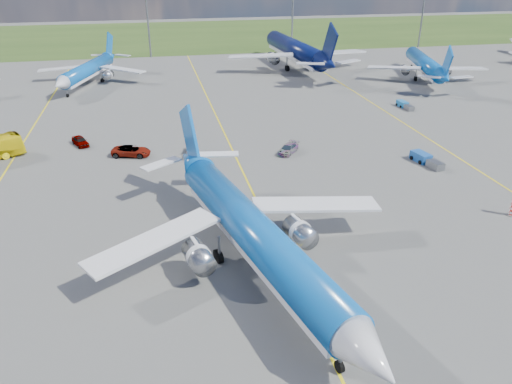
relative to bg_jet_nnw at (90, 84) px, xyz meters
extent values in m
plane|color=#535350|center=(23.64, -80.17, 0.00)|extent=(400.00, 400.00, 0.00)
cube|color=#2D4719|center=(23.64, 69.83, 0.00)|extent=(400.00, 80.00, 0.01)
cube|color=yellow|center=(23.64, -50.17, 0.01)|extent=(0.25, 160.00, 0.02)
cube|color=yellow|center=(-6.36, -40.17, 0.01)|extent=(0.25, 120.00, 0.02)
cube|color=yellow|center=(53.64, -40.17, 0.01)|extent=(0.25, 120.00, 0.02)
cylinder|color=slate|center=(13.64, 29.83, 11.00)|extent=(0.50, 0.50, 22.00)
cylinder|color=slate|center=(53.64, 29.83, 11.00)|extent=(0.50, 0.50, 22.00)
cylinder|color=slate|center=(93.64, 29.83, 11.00)|extent=(0.50, 0.50, 22.00)
imported|color=#999999|center=(2.17, -39.92, 0.68)|extent=(3.11, 4.29, 1.36)
imported|color=#999999|center=(9.53, -45.81, 0.74)|extent=(5.75, 3.74, 1.47)
imported|color=#999999|center=(31.14, -49.22, 0.63)|extent=(4.15, 4.48, 1.26)
cube|color=#1A4F9F|center=(47.90, -55.83, 0.61)|extent=(2.04, 3.10, 1.21)
cube|color=slate|center=(48.42, -58.65, 0.50)|extent=(1.70, 2.41, 0.99)
cube|color=#185690|center=(17.90, -46.11, 0.50)|extent=(1.72, 2.57, 1.00)
cube|color=slate|center=(17.42, -48.42, 0.41)|extent=(1.43, 2.00, 0.82)
cube|color=#1C68A8|center=(58.03, -30.35, 0.52)|extent=(1.42, 2.50, 1.03)
cube|color=slate|center=(58.14, -32.79, 0.42)|extent=(1.21, 1.92, 0.84)
camera|label=1|loc=(13.11, -112.74, 25.20)|focal=35.00mm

